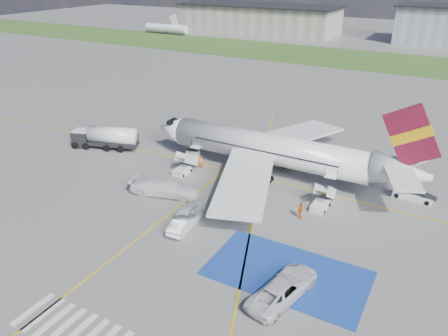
# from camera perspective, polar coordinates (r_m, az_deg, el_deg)

# --- Properties ---
(ground) EXTENTS (400.00, 400.00, 0.00)m
(ground) POSITION_cam_1_polar(r_m,az_deg,el_deg) (46.60, -1.47, -7.12)
(ground) COLOR #60605E
(ground) RESTS_ON ground
(grass_strip) EXTENTS (400.00, 30.00, 0.01)m
(grass_strip) POSITION_cam_1_polar(r_m,az_deg,el_deg) (132.75, 20.34, 12.88)
(grass_strip) COLOR #2D4C1E
(grass_strip) RESTS_ON ground
(taxiway_line_main) EXTENTS (120.00, 0.20, 0.01)m
(taxiway_line_main) POSITION_cam_1_polar(r_m,az_deg,el_deg) (55.92, 4.77, -1.33)
(taxiway_line_main) COLOR gold
(taxiway_line_main) RESTS_ON ground
(taxiway_line_cross) EXTENTS (0.20, 60.00, 0.01)m
(taxiway_line_cross) POSITION_cam_1_polar(r_m,az_deg,el_deg) (42.68, -14.42, -11.43)
(taxiway_line_cross) COLOR gold
(taxiway_line_cross) RESTS_ON ground
(taxiway_line_diag) EXTENTS (20.71, 56.45, 0.01)m
(taxiway_line_diag) POSITION_cam_1_polar(r_m,az_deg,el_deg) (55.92, 4.77, -1.33)
(taxiway_line_diag) COLOR gold
(taxiway_line_diag) RESTS_ON ground
(staging_box) EXTENTS (14.00, 8.00, 0.01)m
(staging_box) POSITION_cam_1_polar(r_m,az_deg,el_deg) (40.17, 8.26, -13.43)
(staging_box) COLOR navy
(staging_box) RESTS_ON ground
(crosswalk) EXTENTS (9.00, 4.00, 0.01)m
(crosswalk) POSITION_cam_1_polar(r_m,az_deg,el_deg) (36.79, -19.34, -19.20)
(crosswalk) COLOR silver
(crosswalk) RESTS_ON ground
(terminal_west) EXTENTS (60.00, 22.00, 10.00)m
(terminal_west) POSITION_cam_1_polar(r_m,az_deg,el_deg) (181.35, 4.65, 18.83)
(terminal_west) COLOR gray
(terminal_west) RESTS_ON ground
(airliner) EXTENTS (36.81, 32.95, 11.92)m
(airliner) POSITION_cam_1_polar(r_m,az_deg,el_deg) (55.67, 7.16, 2.26)
(airliner) COLOR silver
(airliner) RESTS_ON ground
(airstairs_fwd) EXTENTS (1.90, 5.20, 3.60)m
(airstairs_fwd) POSITION_cam_1_polar(r_m,az_deg,el_deg) (57.26, -5.27, -0.00)
(airstairs_fwd) COLOR silver
(airstairs_fwd) RESTS_ON ground
(airstairs_aft) EXTENTS (1.90, 5.20, 3.60)m
(airstairs_aft) POSITION_cam_1_polar(r_m,az_deg,el_deg) (50.24, 12.58, -4.38)
(airstairs_aft) COLOR silver
(airstairs_aft) RESTS_ON ground
(fuel_tanker) EXTENTS (10.00, 5.39, 3.31)m
(fuel_tanker) POSITION_cam_1_polar(r_m,az_deg,el_deg) (66.72, -15.21, 3.65)
(fuel_tanker) COLOR black
(fuel_tanker) RESTS_ON ground
(gpu_cart) EXTENTS (2.02, 1.62, 1.47)m
(gpu_cart) POSITION_cam_1_polar(r_m,az_deg,el_deg) (61.00, -4.06, 1.72)
(gpu_cart) COLOR silver
(gpu_cart) RESTS_ON ground
(belt_loader) EXTENTS (4.79, 1.96, 1.42)m
(belt_loader) POSITION_cam_1_polar(r_m,az_deg,el_deg) (55.33, 23.46, -3.41)
(belt_loader) COLOR silver
(belt_loader) RESTS_ON ground
(car_silver_a) EXTENTS (1.94, 4.53, 1.53)m
(car_silver_a) POSITION_cam_1_polar(r_m,az_deg,el_deg) (47.50, -4.48, -5.43)
(car_silver_a) COLOR #B7BABF
(car_silver_a) RESTS_ON ground
(car_silver_b) EXTENTS (2.04, 4.64, 1.48)m
(car_silver_b) POSITION_cam_1_polar(r_m,az_deg,el_deg) (45.17, -5.39, -7.27)
(car_silver_b) COLOR silver
(car_silver_b) RESTS_ON ground
(van_white_a) EXTENTS (3.86, 6.33, 2.21)m
(van_white_a) POSITION_cam_1_polar(r_m,az_deg,el_deg) (37.11, 7.79, -14.98)
(van_white_a) COLOR silver
(van_white_a) RESTS_ON ground
(van_white_b) EXTENTS (6.72, 4.06, 2.46)m
(van_white_b) POSITION_cam_1_polar(r_m,az_deg,el_deg) (51.71, -7.81, -2.30)
(van_white_b) COLOR white
(van_white_b) RESTS_ON ground
(crew_fwd) EXTENTS (0.75, 0.72, 1.74)m
(crew_fwd) POSITION_cam_1_polar(r_m,az_deg,el_deg) (58.18, -2.99, 0.76)
(crew_fwd) COLOR orange
(crew_fwd) RESTS_ON ground
(crew_nose) EXTENTS (0.99, 1.09, 1.82)m
(crew_nose) POSITION_cam_1_polar(r_m,az_deg,el_deg) (61.56, -4.39, 2.18)
(crew_nose) COLOR orange
(crew_nose) RESTS_ON ground
(crew_aft) EXTENTS (0.49, 1.11, 1.86)m
(crew_aft) POSITION_cam_1_polar(r_m,az_deg,el_deg) (47.60, 9.95, -5.47)
(crew_aft) COLOR #DF590B
(crew_aft) RESTS_ON ground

